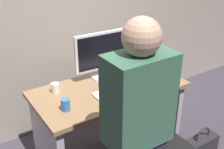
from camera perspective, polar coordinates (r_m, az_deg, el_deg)
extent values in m
cube|color=#93704C|center=(2.65, -0.59, -2.89)|extent=(1.38, 0.70, 0.04)
cube|color=#B2B2B7|center=(2.64, -12.51, -13.67)|extent=(0.06, 0.62, 0.71)
cube|color=#B2B2B7|center=(3.18, 9.10, -5.73)|extent=(0.06, 0.62, 0.71)
cube|color=black|center=(2.30, 8.77, -8.62)|extent=(0.40, 0.06, 0.44)
cube|color=#38664C|center=(1.71, 5.28, -5.04)|extent=(0.40, 0.24, 0.58)
sphere|color=tan|center=(1.54, 5.88, 7.40)|extent=(0.22, 0.22, 0.22)
cube|color=silver|center=(2.82, -2.01, -0.34)|extent=(0.21, 0.15, 0.02)
cube|color=silver|center=(2.80, -2.03, 0.54)|extent=(0.04, 0.03, 0.08)
cube|color=silver|center=(2.72, -2.10, 4.72)|extent=(0.54, 0.05, 0.36)
cube|color=black|center=(2.70, -1.90, 4.61)|extent=(0.50, 0.03, 0.32)
cube|color=white|center=(2.56, 0.86, -3.26)|extent=(0.43, 0.15, 0.02)
ellipsoid|color=white|center=(2.72, 5.91, -1.42)|extent=(0.06, 0.10, 0.03)
cylinder|color=#3372B2|center=(2.32, -9.15, -5.89)|extent=(0.07, 0.07, 0.10)
cylinder|color=white|center=(2.59, -11.10, -2.58)|extent=(0.07, 0.07, 0.09)
cube|color=red|center=(2.90, 5.80, 0.46)|extent=(0.16, 0.13, 0.03)
cube|color=#594C72|center=(2.88, 5.66, 0.91)|extent=(0.19, 0.14, 0.03)
cube|color=gold|center=(2.87, 5.68, 1.45)|extent=(0.17, 0.15, 0.03)
cube|color=#338C59|center=(2.87, 5.81, 2.04)|extent=(0.19, 0.13, 0.02)
cube|color=black|center=(2.86, 5.97, 2.60)|extent=(0.18, 0.14, 0.04)
cube|color=#262628|center=(3.03, 17.05, -13.76)|extent=(0.34, 0.14, 0.26)
torus|color=#262628|center=(2.94, 17.46, -11.35)|extent=(0.18, 0.02, 0.18)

